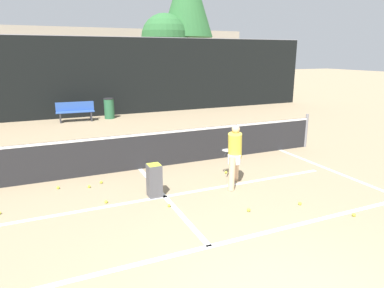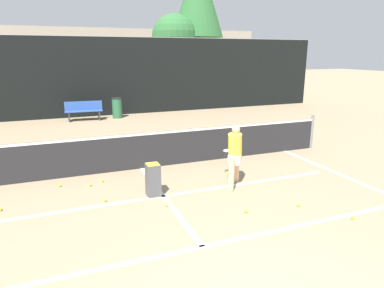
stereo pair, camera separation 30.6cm
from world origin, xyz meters
name	(u,v)px [view 2 (the right image)]	position (x,y,z in m)	size (l,w,h in m)	color
court_baseline_near	(202,247)	(0.00, 1.99, 0.00)	(11.00, 0.10, 0.01)	white
court_service_line	(163,196)	(0.00, 4.10, 0.00)	(8.25, 0.10, 0.01)	white
court_center_mark	(165,197)	(0.00, 4.02, 0.00)	(0.10, 4.06, 0.01)	white
court_sideline_right	(333,171)	(4.51, 4.02, 0.00)	(0.10, 5.06, 0.01)	white
net	(141,150)	(0.00, 6.05, 0.51)	(11.09, 0.09, 1.07)	slate
fence_back	(99,77)	(0.00, 14.50, 1.84)	(24.00, 0.06, 3.70)	black
player_practicing	(234,154)	(1.70, 4.14, 0.74)	(0.69, 1.14, 1.39)	#DBAD84
tennis_ball_scattered_0	(246,211)	(1.24, 2.78, 0.03)	(0.07, 0.07, 0.07)	#D1E033
tennis_ball_scattered_1	(0,209)	(-3.13, 4.58, 0.03)	(0.07, 0.07, 0.07)	#D1E033
tennis_ball_scattered_2	(353,218)	(2.92, 1.82, 0.03)	(0.07, 0.07, 0.07)	#D1E033
tennis_ball_scattered_3	(60,186)	(-2.04, 5.46, 0.03)	(0.07, 0.07, 0.07)	#D1E033
tennis_ball_scattered_4	(102,181)	(-1.11, 5.42, 0.03)	(0.07, 0.07, 0.07)	#D1E033
tennis_ball_scattered_5	(227,173)	(1.89, 4.84, 0.03)	(0.07, 0.07, 0.07)	#D1E033
tennis_ball_scattered_6	(90,185)	(-1.40, 5.25, 0.03)	(0.07, 0.07, 0.07)	#D1E033
tennis_ball_scattered_7	(299,205)	(2.34, 2.62, 0.03)	(0.07, 0.07, 0.07)	#D1E033
tennis_ball_scattered_8	(167,205)	(-0.09, 3.60, 0.03)	(0.07, 0.07, 0.07)	#D1E033
tennis_ball_scattered_9	(105,200)	(-1.20, 4.27, 0.03)	(0.07, 0.07, 0.07)	#D1E033
ball_hopper	(153,179)	(-0.18, 4.21, 0.37)	(0.28, 0.28, 0.71)	#4C4C51
courtside_bench	(84,110)	(-0.86, 13.50, 0.47)	(1.64, 0.49, 0.86)	#2D519E
trash_bin	(117,108)	(0.64, 13.62, 0.47)	(0.48, 0.48, 0.94)	#28603D
parked_car	(64,94)	(-1.52, 18.91, 0.65)	(1.61, 4.00, 1.54)	#B7B7BC
tree_mid	(175,38)	(5.92, 20.68, 3.95)	(3.15, 3.15, 5.54)	brown
building_far	(75,57)	(0.00, 32.07, 2.59)	(36.00, 2.40, 5.18)	gray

